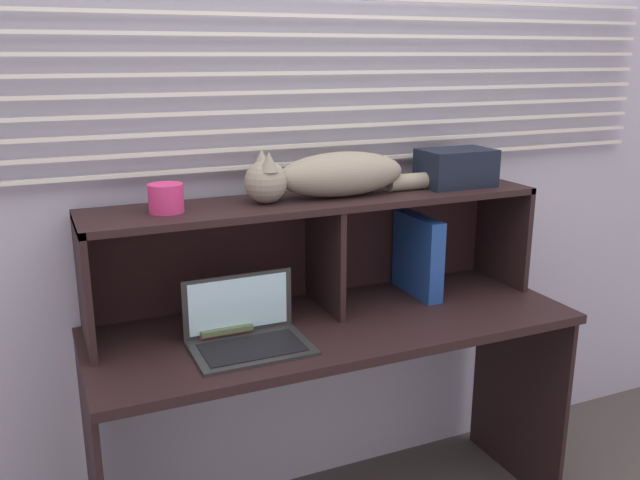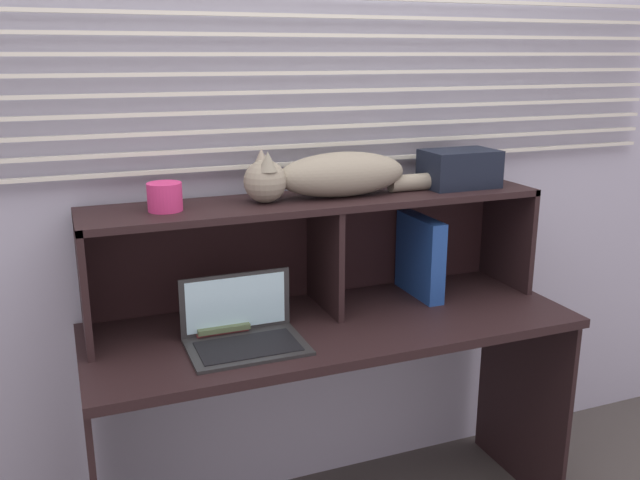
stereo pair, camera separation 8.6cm
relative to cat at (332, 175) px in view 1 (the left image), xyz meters
name	(u,v)px [view 1 (the left image)]	position (x,y,z in m)	size (l,w,h in m)	color
back_panel_with_blinds	(297,159)	(-0.04, 0.20, 0.03)	(4.40, 0.08, 2.50)	#B1B2C4
desk	(335,363)	(-0.04, -0.13, -0.60)	(1.57, 0.58, 0.77)	black
hutch_shelf_unit	(317,228)	(-0.04, 0.03, -0.18)	(1.51, 0.31, 0.38)	black
cat	(332,175)	(0.00, 0.00, 0.00)	(0.79, 0.16, 0.17)	gray
laptop	(247,333)	(-0.36, -0.18, -0.42)	(0.34, 0.24, 0.20)	#282828
binder_upright	(418,255)	(0.34, 0.00, -0.31)	(0.06, 0.26, 0.29)	#1F4590
book_stack	(216,320)	(-0.41, 0.00, -0.44)	(0.16, 0.26, 0.03)	maroon
small_basket	(166,198)	(-0.54, 0.00, -0.03)	(0.10, 0.10, 0.08)	#CF326F
storage_box	(456,168)	(0.48, 0.00, -0.01)	(0.25, 0.17, 0.13)	black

